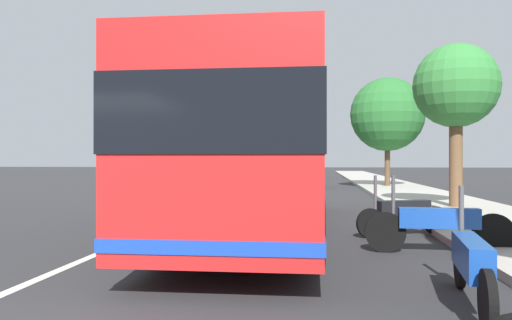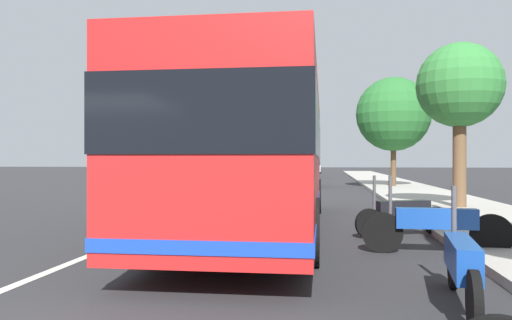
{
  "view_description": "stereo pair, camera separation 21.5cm",
  "coord_description": "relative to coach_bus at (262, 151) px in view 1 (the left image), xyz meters",
  "views": [
    {
      "loc": [
        -2.39,
        -3.6,
        1.54
      ],
      "look_at": [
        9.13,
        -2.17,
        1.55
      ],
      "focal_mm": 35.04,
      "sensor_mm": 36.0,
      "label": 1
    },
    {
      "loc": [
        -2.37,
        -3.81,
        1.54
      ],
      "look_at": [
        9.13,
        -2.17,
        1.55
      ],
      "focal_mm": 35.04,
      "sensor_mm": 36.0,
      "label": 2
    }
  ],
  "objects": [
    {
      "name": "sidewalk_curb",
      "position": [
        1.38,
        -5.35,
        -1.68
      ],
      "size": [
        110.0,
        3.6,
        0.14
      ],
      "primitive_type": "cube",
      "color": "#B2ADA3",
      "rests_on": "ground"
    },
    {
      "name": "motorcycle_by_tree",
      "position": [
        -5.54,
        -2.83,
        -1.29
      ],
      "size": [
        2.3,
        0.41,
        1.24
      ],
      "rotation": [
        0.0,
        0.0,
        -0.13
      ],
      "color": "black",
      "rests_on": "ground"
    },
    {
      "name": "lane_divider_line",
      "position": [
        1.38,
        2.37,
        -1.75
      ],
      "size": [
        110.0,
        0.16,
        0.01
      ],
      "primitive_type": "cube",
      "color": "silver",
      "rests_on": "ground"
    },
    {
      "name": "coach_bus",
      "position": [
        0.0,
        0.0,
        0.0
      ],
      "size": [
        11.6,
        2.68,
        3.11
      ],
      "rotation": [
        0.0,
        0.0,
        0.01
      ],
      "color": "red",
      "rests_on": "ground"
    },
    {
      "name": "car_far_distant",
      "position": [
        49.68,
        0.2,
        -1.04
      ],
      "size": [
        4.6,
        1.84,
        1.49
      ],
      "rotation": [
        0.0,
        0.0,
        0.01
      ],
      "color": "silver",
      "rests_on": "ground"
    },
    {
      "name": "motorcycle_mid_row",
      "position": [
        -0.6,
        -2.95,
        -1.29
      ],
      "size": [
        0.89,
        1.96,
        1.24
      ],
      "rotation": [
        0.0,
        0.0,
        1.97
      ],
      "color": "black",
      "rests_on": "ground"
    },
    {
      "name": "roadside_tree_far_block",
      "position": [
        17.23,
        -5.06,
        2.33
      ],
      "size": [
        4.07,
        4.07,
        6.12
      ],
      "color": "brown",
      "rests_on": "ground"
    },
    {
      "name": "motorcycle_nearest_curb",
      "position": [
        -2.47,
        -3.2,
        -1.26
      ],
      "size": [
        0.28,
        2.39,
        1.29
      ],
      "rotation": [
        0.0,
        0.0,
        1.54
      ],
      "color": "black",
      "rests_on": "ground"
    },
    {
      "name": "roadside_tree_mid_block",
      "position": [
        4.78,
        -5.4,
        2.01
      ],
      "size": [
        2.55,
        2.55,
        5.1
      ],
      "color": "brown",
      "rests_on": "ground"
    },
    {
      "name": "car_behind_bus",
      "position": [
        34.44,
        5.36,
        -1.08
      ],
      "size": [
        4.67,
        1.97,
        1.39
      ],
      "rotation": [
        0.0,
        0.0,
        3.19
      ],
      "color": "red",
      "rests_on": "ground"
    },
    {
      "name": "car_side_street",
      "position": [
        34.7,
        0.29,
        -1.1
      ],
      "size": [
        4.47,
        2.05,
        1.35
      ],
      "rotation": [
        0.0,
        0.0,
        0.08
      ],
      "color": "red",
      "rests_on": "ground"
    },
    {
      "name": "car_oncoming",
      "position": [
        18.95,
        0.22,
        -1.03
      ],
      "size": [
        4.02,
        2.03,
        1.51
      ],
      "rotation": [
        0.0,
        0.0,
        0.05
      ],
      "color": "black",
      "rests_on": "ground"
    }
  ]
}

